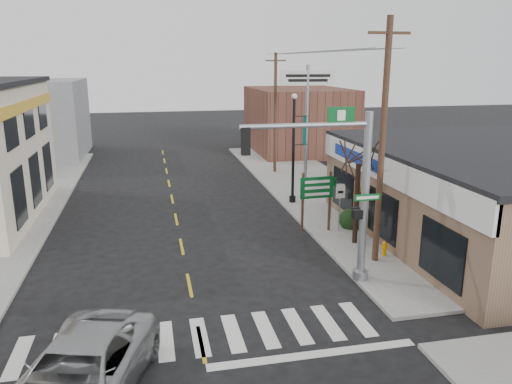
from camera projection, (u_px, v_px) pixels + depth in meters
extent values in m
plane|color=black|center=(201.00, 344.00, 14.37)|extent=(140.00, 140.00, 0.00)
cube|color=gray|center=(334.00, 203.00, 28.49)|extent=(6.00, 38.00, 0.13)
cube|color=gold|center=(182.00, 246.00, 21.93)|extent=(0.12, 56.00, 0.01)
cube|color=silver|center=(200.00, 337.00, 14.75)|extent=(11.00, 2.20, 0.01)
cube|color=#7B5E49|center=(506.00, 196.00, 22.51)|extent=(12.00, 14.00, 4.00)
cube|color=brown|center=(298.00, 120.00, 44.48)|extent=(8.00, 10.00, 5.60)
cube|color=gray|center=(27.00, 119.00, 41.55)|extent=(9.00, 10.00, 6.40)
imported|color=#9FA2A4|center=(79.00, 375.00, 11.68)|extent=(4.09, 6.08, 1.55)
cylinder|color=#93959C|center=(365.00, 199.00, 17.64)|extent=(0.29, 0.29, 6.12)
cylinder|color=#93959C|center=(306.00, 125.00, 16.51)|extent=(4.49, 0.16, 0.16)
cube|color=black|center=(246.00, 141.00, 16.21)|extent=(0.29, 0.22, 0.92)
cube|color=#084C1E|center=(367.00, 197.00, 17.41)|extent=(0.97, 0.04, 0.22)
cube|color=#084C1E|center=(341.00, 115.00, 16.68)|extent=(0.97, 0.05, 0.56)
cube|color=black|center=(358.00, 215.00, 17.69)|extent=(0.33, 0.27, 0.33)
cube|color=#4C3223|center=(303.00, 203.00, 23.05)|extent=(0.10, 0.10, 2.85)
cube|color=#4C3223|center=(330.00, 201.00, 23.33)|extent=(0.10, 0.10, 2.85)
cube|color=#0F431D|center=(317.00, 188.00, 22.95)|extent=(1.63, 0.05, 1.02)
cylinder|color=orange|center=(384.00, 250.00, 20.52)|extent=(0.17, 0.17, 0.49)
sphere|color=orange|center=(385.00, 244.00, 20.46)|extent=(0.19, 0.19, 0.19)
cylinder|color=gray|center=(362.00, 211.00, 22.84)|extent=(0.05, 0.05, 2.24)
cube|color=orange|center=(363.00, 193.00, 22.59)|extent=(0.95, 0.03, 0.95)
cylinder|color=black|center=(293.00, 151.00, 27.70)|extent=(0.16, 0.16, 5.87)
sphere|color=silver|center=(294.00, 96.00, 26.93)|extent=(0.32, 0.32, 0.32)
cube|color=#0B5553|center=(305.00, 130.00, 27.54)|extent=(0.02, 0.62, 1.58)
cylinder|color=gray|center=(306.00, 125.00, 32.11)|extent=(0.22, 0.22, 7.57)
cube|color=silver|center=(308.00, 78.00, 31.35)|extent=(3.56, 0.18, 0.95)
cylinder|color=black|center=(356.00, 204.00, 21.62)|extent=(0.22, 0.22, 3.55)
ellipsoid|color=#1C3715|center=(424.00, 244.00, 20.33)|extent=(1.44, 1.44, 1.08)
ellipsoid|color=black|center=(350.00, 219.00, 23.98)|extent=(1.05, 1.05, 0.79)
cylinder|color=#4B2E22|center=(382.00, 145.00, 18.94)|extent=(0.24, 0.24, 9.37)
cube|color=#4B2E22|center=(389.00, 33.00, 17.90)|extent=(1.63, 0.10, 0.10)
cylinder|color=#462C25|center=(275.00, 114.00, 35.23)|extent=(0.22, 0.22, 8.36)
cube|color=#462C25|center=(276.00, 61.00, 34.31)|extent=(1.45, 0.09, 0.09)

